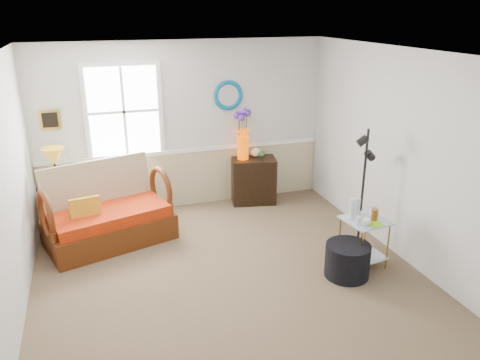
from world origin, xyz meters
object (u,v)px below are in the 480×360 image
object	(u,v)px
floor_lamp	(363,190)
ottoman	(347,260)
loveseat	(107,205)
side_table	(363,242)
cabinet	(253,180)
lamp_stand	(62,208)

from	to	relation	value
floor_lamp	ottoman	world-z (taller)	floor_lamp
loveseat	side_table	size ratio (longest dim) A/B	2.64
cabinet	loveseat	bearing A→B (deg)	-151.55
cabinet	side_table	xyz separation A→B (m)	(0.61, -2.34, -0.07)
loveseat	floor_lamp	xyz separation A→B (m)	(3.16, -1.19, 0.28)
cabinet	side_table	distance (m)	2.42
loveseat	floor_lamp	distance (m)	3.39
lamp_stand	cabinet	xyz separation A→B (m)	(2.96, 0.13, 0.04)
loveseat	lamp_stand	xyz separation A→B (m)	(-0.61, 0.58, -0.20)
side_table	lamp_stand	bearing A→B (deg)	148.14
side_table	ottoman	world-z (taller)	side_table
cabinet	ottoman	size ratio (longest dim) A/B	1.41
lamp_stand	floor_lamp	bearing A→B (deg)	-25.23
cabinet	floor_lamp	world-z (taller)	floor_lamp
lamp_stand	side_table	world-z (taller)	lamp_stand
loveseat	side_table	world-z (taller)	loveseat
cabinet	floor_lamp	bearing A→B (deg)	-55.15
floor_lamp	cabinet	bearing A→B (deg)	121.71
loveseat	lamp_stand	bearing A→B (deg)	119.72
floor_lamp	loveseat	bearing A→B (deg)	167.79
lamp_stand	loveseat	bearing A→B (deg)	-43.68
floor_lamp	ottoman	size ratio (longest dim) A/B	3.06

